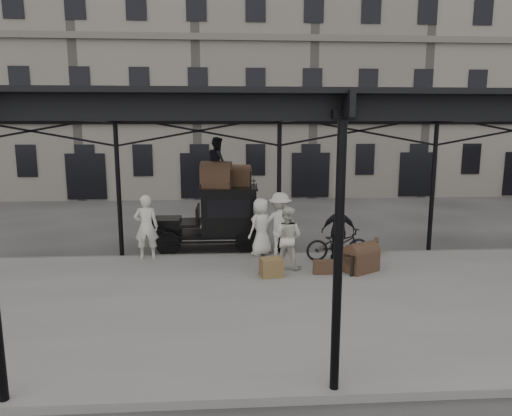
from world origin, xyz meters
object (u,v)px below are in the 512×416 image
Objects in this scene: steamer_trunk_roof_near at (216,177)px; steamer_trunk_platform at (361,260)px; taxi at (220,215)px; bicycle at (338,244)px; porter_official at (339,231)px; porter_left at (146,227)px.

steamer_trunk_platform is at bearing -26.32° from steamer_trunk_roof_near.
taxi is 3.64× the size of steamer_trunk_roof_near.
bicycle is (3.61, -2.05, -0.54)m from taxi.
bicycle is at bearing 67.89° from porter_official.
bicycle is at bearing -16.74° from steamer_trunk_roof_near.
porter_official is at bearing 75.83° from steamer_trunk_platform.
steamer_trunk_roof_near is at bearing -108.07° from taxi.
bicycle reaches higher than steamer_trunk_platform.
steamer_trunk_roof_near is at bearing -154.46° from porter_left.
steamer_trunk_roof_near is (2.14, 1.22, 1.40)m from porter_left.
porter_left is at bearing 4.41° from porter_official.
bicycle is (5.83, -0.58, -0.48)m from porter_left.
steamer_trunk_platform is at bearing 116.37° from porter_official.
taxi is 2.66m from porter_left.
porter_official is at bearing 170.86° from porter_left.
taxi is 4.19m from bicycle.
steamer_trunk_roof_near is (-0.08, -0.25, 1.34)m from taxi.
steamer_trunk_platform is (4.09, -2.92, -2.05)m from steamer_trunk_roof_near.
taxi reaches higher than bicycle.
taxi is 1.87× the size of bicycle.
porter_left is 1.12× the size of porter_official.
steamer_trunk_platform is at bearing -38.32° from taxi.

